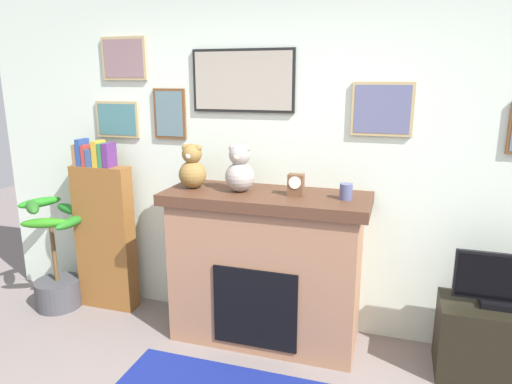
% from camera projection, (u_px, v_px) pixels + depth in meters
% --- Properties ---
extents(back_wall, '(5.20, 0.15, 2.60)m').
position_uv_depth(back_wall, '(284.00, 163.00, 3.53)').
color(back_wall, silver).
rests_on(back_wall, ground_plane).
extents(fireplace, '(1.48, 0.61, 1.15)m').
position_uv_depth(fireplace, '(266.00, 267.00, 3.41)').
color(fireplace, '#98694C').
rests_on(fireplace, ground_plane).
extents(bookshelf, '(0.50, 0.16, 1.47)m').
position_uv_depth(bookshelf, '(105.00, 233.00, 3.88)').
color(bookshelf, brown).
rests_on(bookshelf, ground_plane).
extents(potted_plant, '(0.57, 0.55, 0.96)m').
position_uv_depth(potted_plant, '(57.00, 270.00, 3.94)').
color(potted_plant, '#3F3F44').
rests_on(potted_plant, ground_plane).
extents(tv_stand, '(0.68, 0.40, 0.51)m').
position_uv_depth(tv_stand, '(491.00, 342.00, 3.01)').
color(tv_stand, black).
rests_on(tv_stand, ground_plane).
extents(television, '(0.55, 0.14, 0.36)m').
position_uv_depth(television, '(499.00, 282.00, 2.91)').
color(television, black).
rests_on(television, tv_stand).
extents(candle_jar, '(0.09, 0.09, 0.11)m').
position_uv_depth(candle_jar, '(346.00, 192.00, 3.08)').
color(candle_jar, '#4C517A').
rests_on(candle_jar, fireplace).
extents(mantel_clock, '(0.11, 0.08, 0.15)m').
position_uv_depth(mantel_clock, '(296.00, 185.00, 3.17)').
color(mantel_clock, brown).
rests_on(mantel_clock, fireplace).
extents(teddy_bear_tan, '(0.21, 0.21, 0.33)m').
position_uv_depth(teddy_bear_tan, '(192.00, 168.00, 3.39)').
color(teddy_bear_tan, olive).
rests_on(teddy_bear_tan, fireplace).
extents(teddy_bear_grey, '(0.21, 0.21, 0.35)m').
position_uv_depth(teddy_bear_grey, '(240.00, 170.00, 3.28)').
color(teddy_bear_grey, '#9C948E').
rests_on(teddy_bear_grey, fireplace).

